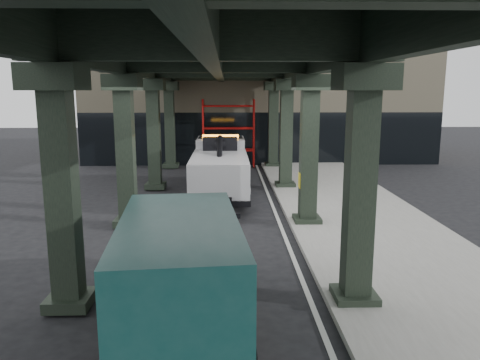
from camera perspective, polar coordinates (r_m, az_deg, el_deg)
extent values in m
plane|color=black|center=(13.98, -1.13, -7.92)|extent=(90.00, 90.00, 0.00)
cube|color=gray|center=(16.51, 14.68, -5.04)|extent=(5.00, 40.00, 0.15)
cube|color=silver|center=(15.98, 4.94, -5.51)|extent=(0.12, 38.00, 0.01)
cube|color=black|center=(9.82, 14.37, -1.23)|extent=(0.55, 0.55, 5.00)
cube|color=black|center=(9.62, 15.01, 11.99)|extent=(1.10, 1.10, 0.50)
cube|color=black|center=(10.54, 13.76, -13.65)|extent=(0.90, 0.90, 0.24)
cube|color=black|center=(15.60, 8.38, 3.38)|extent=(0.55, 0.55, 5.00)
cube|color=black|center=(15.47, 8.61, 11.67)|extent=(1.10, 1.10, 0.50)
cube|color=black|center=(16.06, 8.15, -4.85)|extent=(0.90, 0.90, 0.24)
cube|color=black|center=(21.49, 5.64, 5.48)|extent=(0.55, 0.55, 5.00)
cube|color=black|center=(21.40, 5.75, 11.48)|extent=(1.10, 1.10, 0.50)
cube|color=black|center=(21.83, 5.52, -0.60)|extent=(0.90, 0.90, 0.24)
cube|color=black|center=(27.44, 4.07, 6.66)|extent=(0.55, 0.55, 5.00)
cube|color=black|center=(27.37, 4.13, 11.36)|extent=(1.10, 1.10, 0.50)
cube|color=black|center=(27.70, 4.00, 1.87)|extent=(0.90, 0.90, 0.24)
cube|color=black|center=(10.01, -20.85, -1.39)|extent=(0.55, 0.55, 5.00)
cube|color=black|center=(9.81, -21.75, 11.57)|extent=(1.10, 1.10, 0.50)
cube|color=black|center=(10.71, -19.99, -13.61)|extent=(0.90, 0.90, 0.24)
cube|color=black|center=(15.71, -13.75, 3.24)|extent=(0.55, 0.55, 5.00)
cube|color=black|center=(15.59, -14.13, 11.47)|extent=(1.10, 1.10, 0.50)
cube|color=black|center=(16.17, -13.38, -4.93)|extent=(0.90, 0.90, 0.24)
cube|color=black|center=(21.58, -10.45, 5.37)|extent=(0.55, 0.55, 5.00)
cube|color=black|center=(21.49, -10.66, 11.35)|extent=(1.10, 1.10, 0.50)
cube|color=black|center=(21.92, -10.24, -0.68)|extent=(0.90, 0.90, 0.24)
cube|color=black|center=(27.50, -8.56, 6.58)|extent=(0.55, 0.55, 5.00)
cube|color=black|center=(27.43, -8.69, 11.27)|extent=(1.10, 1.10, 0.50)
cube|color=black|center=(27.77, -8.42, 1.80)|extent=(0.90, 0.90, 0.24)
cube|color=black|center=(15.50, 8.70, 14.63)|extent=(0.35, 32.00, 1.10)
cube|color=black|center=(15.62, -14.27, 14.40)|extent=(0.35, 32.00, 1.10)
cube|color=black|center=(15.27, -2.83, 14.80)|extent=(0.35, 32.00, 1.10)
cube|color=black|center=(15.33, -2.86, 17.41)|extent=(7.40, 32.00, 0.30)
cube|color=#C6B793|center=(33.30, 2.04, 10.00)|extent=(22.00, 10.00, 8.00)
cylinder|color=red|center=(28.28, -4.47, 5.76)|extent=(0.08, 0.08, 4.00)
cylinder|color=red|center=(27.48, -4.55, 5.61)|extent=(0.08, 0.08, 4.00)
cylinder|color=red|center=(28.29, 1.65, 5.79)|extent=(0.08, 0.08, 4.00)
cylinder|color=red|center=(27.49, 1.74, 5.64)|extent=(0.08, 0.08, 4.00)
cylinder|color=red|center=(28.35, -1.40, 3.77)|extent=(3.00, 0.08, 0.08)
cylinder|color=red|center=(28.22, -1.41, 6.39)|extent=(3.00, 0.08, 0.08)
cylinder|color=red|center=(28.15, -1.43, 9.03)|extent=(3.00, 0.08, 0.08)
cube|color=black|center=(20.01, -2.44, -0.22)|extent=(0.94, 7.03, 0.23)
cube|color=silver|center=(22.24, -2.37, 2.98)|extent=(2.20, 2.25, 1.69)
cube|color=silver|center=(23.28, -2.32, 2.17)|extent=(2.20, 0.66, 0.84)
cube|color=black|center=(22.41, -2.37, 4.25)|extent=(2.06, 1.22, 0.80)
cube|color=silver|center=(18.84, -2.50, 0.97)|extent=(2.25, 4.69, 1.31)
cube|color=orange|center=(21.94, -2.39, 5.34)|extent=(1.69, 0.26, 0.15)
cube|color=black|center=(20.56, -2.44, 4.44)|extent=(1.50, 0.56, 0.56)
cylinder|color=black|center=(18.92, -2.51, 3.16)|extent=(0.23, 3.28, 1.26)
cube|color=black|center=(16.70, -2.60, -3.61)|extent=(0.28, 1.31, 0.17)
cube|color=black|center=(16.08, -2.64, -4.36)|extent=(1.50, 0.24, 0.17)
cylinder|color=black|center=(22.70, -4.94, 0.72)|extent=(0.33, 1.03, 1.03)
cylinder|color=silver|center=(22.70, -4.94, 0.72)|extent=(0.37, 0.57, 0.57)
cylinder|color=black|center=(22.67, 0.27, 0.74)|extent=(0.33, 1.03, 1.03)
cylinder|color=silver|center=(22.67, 0.27, 0.74)|extent=(0.37, 0.57, 0.57)
cylinder|color=black|center=(19.67, -5.46, -0.87)|extent=(0.33, 1.03, 1.03)
cylinder|color=silver|center=(19.67, -5.46, -0.87)|extent=(0.37, 0.57, 0.57)
cylinder|color=black|center=(19.64, 0.55, -0.84)|extent=(0.33, 1.03, 1.03)
cylinder|color=silver|center=(19.64, 0.55, -0.84)|extent=(0.37, 0.57, 0.57)
cylinder|color=black|center=(18.48, -5.71, -1.64)|extent=(0.33, 1.03, 1.03)
cylinder|color=silver|center=(18.48, -5.71, -1.64)|extent=(0.37, 0.57, 0.57)
cylinder|color=black|center=(18.45, 0.69, -1.61)|extent=(0.33, 1.03, 1.03)
cylinder|color=silver|center=(18.45, 0.69, -1.61)|extent=(0.37, 0.57, 0.57)
cube|color=#113F3D|center=(11.17, -7.15, -7.86)|extent=(2.10, 1.25, 0.88)
cube|color=#113F3D|center=(8.50, -7.31, -11.17)|extent=(2.44, 4.57, 1.91)
cube|color=#94754B|center=(9.18, -7.17, -14.80)|extent=(2.58, 5.65, 0.34)
cube|color=black|center=(10.56, -7.26, -4.52)|extent=(1.94, 0.59, 0.82)
cube|color=black|center=(8.61, -7.37, -7.42)|extent=(2.39, 3.70, 0.54)
cube|color=silver|center=(11.78, -7.09, -8.86)|extent=(1.96, 0.29, 0.29)
cylinder|color=black|center=(11.35, -12.13, -10.50)|extent=(0.35, 0.84, 0.82)
cylinder|color=silver|center=(11.35, -12.13, -10.50)|extent=(0.35, 0.48, 0.45)
cylinder|color=black|center=(11.33, -2.05, -10.30)|extent=(0.35, 0.84, 0.82)
cylinder|color=silver|center=(11.33, -2.05, -10.30)|extent=(0.35, 0.48, 0.45)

